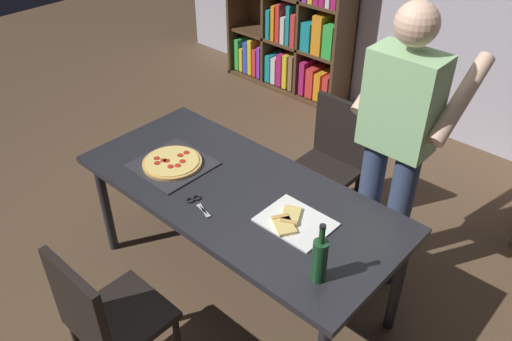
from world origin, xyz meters
TOP-DOWN VIEW (x-y plane):
  - ground_plane at (0.00, 0.00)m, footprint 12.00×12.00m
  - dining_table at (0.00, 0.00)m, footprint 1.89×0.85m
  - chair_near_camera at (-0.00, -0.91)m, footprint 0.42×0.42m
  - chair_far_side at (0.00, 0.91)m, footprint 0.42×0.42m
  - bookshelf at (-1.58, 2.37)m, footprint 1.40×0.35m
  - person_serving_pizza at (0.55, 0.69)m, footprint 0.55×0.54m
  - pepperoni_pizza_on_tray at (-0.44, -0.09)m, footprint 0.41×0.41m
  - pizza_slices_on_towel at (0.40, -0.01)m, footprint 0.36×0.29m
  - wine_bottle at (0.72, -0.23)m, footprint 0.07×0.07m
  - kitchen_scissors at (-0.07, -0.24)m, footprint 0.20×0.10m

SIDE VIEW (x-z plane):
  - ground_plane at x=0.00m, z-range 0.00..0.00m
  - chair_near_camera at x=0.00m, z-range 0.06..0.96m
  - chair_far_side at x=0.00m, z-range 0.06..0.96m
  - dining_table at x=0.00m, z-range 0.30..1.05m
  - kitchen_scissors at x=-0.07m, z-range 0.75..0.76m
  - pizza_slices_on_towel at x=0.40m, z-range 0.74..0.78m
  - pepperoni_pizza_on_tray at x=-0.44m, z-range 0.75..0.78m
  - wine_bottle at x=0.72m, z-range 0.71..1.03m
  - bookshelf at x=-1.58m, z-range -0.09..1.86m
  - person_serving_pizza at x=0.55m, z-range 0.12..1.87m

